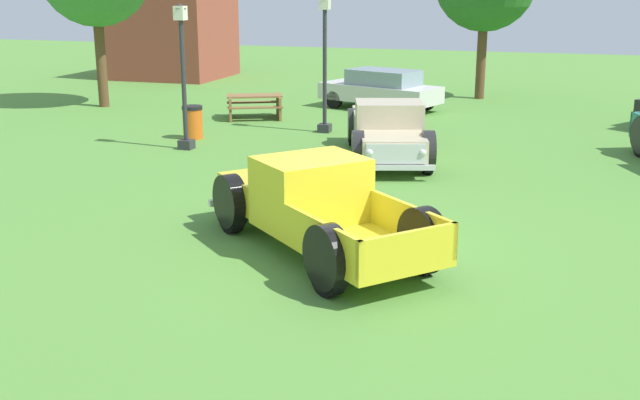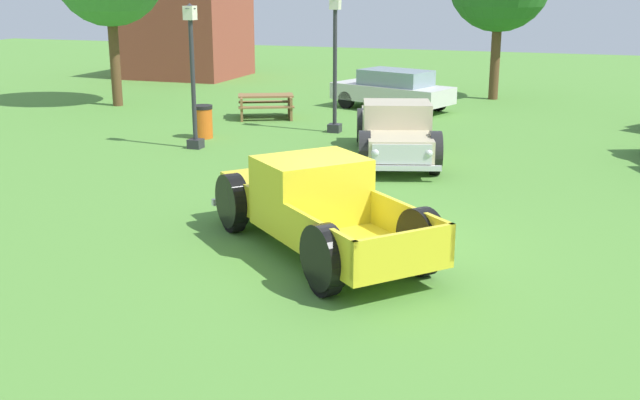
{
  "view_description": "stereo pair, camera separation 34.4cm",
  "coord_description": "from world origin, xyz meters",
  "px_view_note": "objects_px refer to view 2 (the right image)",
  "views": [
    {
      "loc": [
        3.14,
        -12.03,
        4.36
      ],
      "look_at": [
        -0.51,
        -0.26,
        0.9
      ],
      "focal_mm": 43.73,
      "sensor_mm": 36.0,
      "label": 1
    },
    {
      "loc": [
        3.46,
        -11.93,
        4.36
      ],
      "look_at": [
        -0.51,
        -0.26,
        0.9
      ],
      "focal_mm": 43.73,
      "sensor_mm": 36.0,
      "label": 2
    }
  ],
  "objects_px": {
    "pickup_truck_foreground": "(310,204)",
    "lamp_post_near": "(335,61)",
    "picnic_table": "(266,103)",
    "pickup_truck_behind_left": "(396,134)",
    "trash_can": "(203,122)",
    "lamp_post_far": "(193,74)",
    "sedan_distant_a": "(393,89)"
  },
  "relations": [
    {
      "from": "pickup_truck_behind_left",
      "to": "lamp_post_far",
      "type": "xyz_separation_m",
      "value": [
        -5.53,
        -0.14,
        1.3
      ]
    },
    {
      "from": "picnic_table",
      "to": "pickup_truck_foreground",
      "type": "bearing_deg",
      "value": -64.08
    },
    {
      "from": "trash_can",
      "to": "pickup_truck_behind_left",
      "type": "bearing_deg",
      "value": -11.45
    },
    {
      "from": "lamp_post_near",
      "to": "trash_can",
      "type": "relative_size",
      "value": 4.23
    },
    {
      "from": "lamp_post_far",
      "to": "trash_can",
      "type": "bearing_deg",
      "value": 108.97
    },
    {
      "from": "lamp_post_near",
      "to": "picnic_table",
      "type": "bearing_deg",
      "value": 150.25
    },
    {
      "from": "lamp_post_far",
      "to": "picnic_table",
      "type": "relative_size",
      "value": 1.7
    },
    {
      "from": "pickup_truck_behind_left",
      "to": "lamp_post_far",
      "type": "bearing_deg",
      "value": -178.53
    },
    {
      "from": "picnic_table",
      "to": "pickup_truck_behind_left",
      "type": "bearing_deg",
      "value": -41.58
    },
    {
      "from": "sedan_distant_a",
      "to": "trash_can",
      "type": "height_order",
      "value": "sedan_distant_a"
    },
    {
      "from": "lamp_post_near",
      "to": "trash_can",
      "type": "bearing_deg",
      "value": -147.99
    },
    {
      "from": "pickup_truck_behind_left",
      "to": "sedan_distant_a",
      "type": "relative_size",
      "value": 1.14
    },
    {
      "from": "pickup_truck_foreground",
      "to": "picnic_table",
      "type": "bearing_deg",
      "value": 115.92
    },
    {
      "from": "lamp_post_near",
      "to": "picnic_table",
      "type": "relative_size",
      "value": 1.78
    },
    {
      "from": "sedan_distant_a",
      "to": "picnic_table",
      "type": "xyz_separation_m",
      "value": [
        -3.57,
        -3.02,
        -0.24
      ]
    },
    {
      "from": "picnic_table",
      "to": "trash_can",
      "type": "distance_m",
      "value": 3.77
    },
    {
      "from": "pickup_truck_foreground",
      "to": "trash_can",
      "type": "relative_size",
      "value": 5.2
    },
    {
      "from": "pickup_truck_foreground",
      "to": "lamp_post_near",
      "type": "xyz_separation_m",
      "value": [
        -2.78,
        10.07,
        1.37
      ]
    },
    {
      "from": "pickup_truck_behind_left",
      "to": "picnic_table",
      "type": "relative_size",
      "value": 2.31
    },
    {
      "from": "pickup_truck_foreground",
      "to": "pickup_truck_behind_left",
      "type": "relative_size",
      "value": 0.95
    },
    {
      "from": "picnic_table",
      "to": "sedan_distant_a",
      "type": "bearing_deg",
      "value": 40.24
    },
    {
      "from": "lamp_post_near",
      "to": "trash_can",
      "type": "height_order",
      "value": "lamp_post_near"
    },
    {
      "from": "pickup_truck_behind_left",
      "to": "trash_can",
      "type": "relative_size",
      "value": 5.47
    },
    {
      "from": "pickup_truck_foreground",
      "to": "sedan_distant_a",
      "type": "height_order",
      "value": "pickup_truck_foreground"
    },
    {
      "from": "pickup_truck_foreground",
      "to": "pickup_truck_behind_left",
      "type": "height_order",
      "value": "pickup_truck_foreground"
    },
    {
      "from": "pickup_truck_behind_left",
      "to": "lamp_post_far",
      "type": "relative_size",
      "value": 1.36
    },
    {
      "from": "trash_can",
      "to": "pickup_truck_foreground",
      "type": "bearing_deg",
      "value": -52.6
    },
    {
      "from": "lamp_post_far",
      "to": "trash_can",
      "type": "height_order",
      "value": "lamp_post_far"
    },
    {
      "from": "picnic_table",
      "to": "trash_can",
      "type": "bearing_deg",
      "value": -96.13
    },
    {
      "from": "picnic_table",
      "to": "trash_can",
      "type": "xyz_separation_m",
      "value": [
        -0.4,
        -3.75,
        -0.01
      ]
    },
    {
      "from": "pickup_truck_behind_left",
      "to": "picnic_table",
      "type": "height_order",
      "value": "pickup_truck_behind_left"
    },
    {
      "from": "lamp_post_far",
      "to": "trash_can",
      "type": "xyz_separation_m",
      "value": [
        -0.47,
        1.36,
        -1.53
      ]
    }
  ]
}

